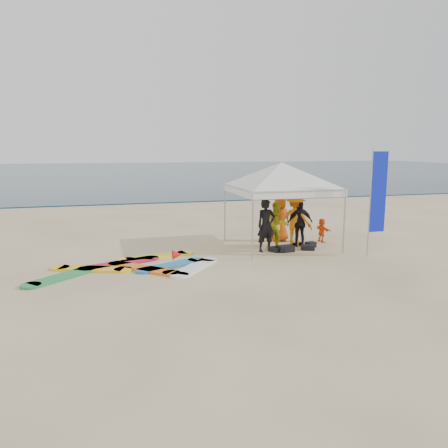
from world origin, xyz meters
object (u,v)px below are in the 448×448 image
person_orange_a (295,220)px  canopy_tent (282,163)px  person_yellow (277,226)px  person_seated (322,230)px  surfboard_spread (135,266)px  person_orange_b (280,219)px  marker_pennant (177,255)px  person_black_b (300,223)px  feather_flag (378,193)px  person_black_a (266,225)px

person_orange_a → canopy_tent: (-0.58, 0.04, 2.11)m
person_yellow → person_seated: bearing=12.8°
person_orange_a → surfboard_spread: size_ratio=0.35×
person_orange_b → surfboard_spread: 6.31m
person_seated → marker_pennant: size_ratio=1.45×
person_black_b → marker_pennant: size_ratio=2.74×
person_orange_b → canopy_tent: 2.39m
person_seated → feather_flag: (0.65, -2.49, 1.66)m
person_orange_a → canopy_tent: bearing=32.1°
canopy_tent → marker_pennant: size_ratio=7.36×
marker_pennant → surfboard_spread: bearing=148.3°
person_black_a → surfboard_spread: 4.78m
person_black_a → person_seated: (2.68, 0.93, -0.47)m
person_orange_b → person_black_a: bearing=48.6°
surfboard_spread → marker_pennant: bearing=-31.7°
person_black_a → surfboard_spread: (-4.61, -0.91, -0.90)m
person_seated → surfboard_spread: bearing=97.4°
person_black_b → feather_flag: bearing=130.6°
person_orange_a → surfboard_spread: person_orange_a is taller
person_yellow → canopy_tent: 2.29m
person_black_b → surfboard_spread: (-6.12, -1.37, -0.84)m
person_yellow → surfboard_spread: 5.33m
person_yellow → canopy_tent: (0.27, 0.38, 2.24)m
person_yellow → surfboard_spread: (-5.14, -1.17, -0.81)m
canopy_tent → marker_pennant: 5.46m
marker_pennant → surfboard_spread: (-1.18, 0.73, -0.46)m
person_black_a → surfboard_spread: size_ratio=0.34×
person_yellow → person_orange_b: (0.62, 1.25, 0.04)m
person_black_b → surfboard_spread: 6.32m
person_orange_b → marker_pennant: bearing=30.5°
person_black_b → surfboard_spread: person_black_b is taller
canopy_tent → person_orange_b: bearing=67.8°
person_black_b → feather_flag: size_ratio=0.49×
person_black_a → marker_pennant: person_black_a is taller
person_black_a → person_orange_a: (1.38, 0.60, 0.05)m
marker_pennant → surfboard_spread: size_ratio=0.12×
person_yellow → marker_pennant: person_yellow is taller
person_black_b → person_seated: bearing=-159.7°
person_black_a → person_orange_b: (1.16, 1.51, -0.04)m
person_orange_b → canopy_tent: bearing=63.9°
person_black_b → marker_pennant: bearing=21.6°
canopy_tent → person_black_a: bearing=-141.4°
person_orange_b → surfboard_spread: size_ratio=0.32×
marker_pennant → person_yellow: bearing=25.6°
person_seated → surfboard_spread: (-7.28, -1.84, -0.43)m
feather_flag → person_orange_b: bearing=125.4°
person_black_a → marker_pennant: bearing=-159.2°
person_black_a → person_black_b: (1.51, 0.46, -0.06)m
canopy_tent → surfboard_spread: (-5.41, -1.55, -3.05)m
feather_flag → person_orange_a: bearing=132.1°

